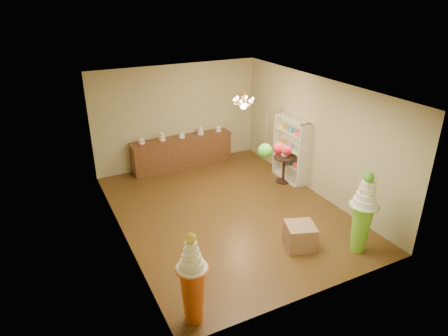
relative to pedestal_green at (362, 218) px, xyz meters
name	(u,v)px	position (x,y,z in m)	size (l,w,h in m)	color
floor	(228,211)	(-1.66, 2.61, -0.75)	(6.50, 6.50, 0.00)	#4F3515
ceiling	(228,88)	(-1.66, 2.61, 2.25)	(6.50, 6.50, 0.00)	silver
wall_back	(177,116)	(-1.66, 5.86, 0.75)	(5.00, 0.04, 3.00)	tan
wall_front	(321,222)	(-1.66, -0.64, 0.75)	(5.00, 0.04, 3.00)	tan
wall_left	(118,174)	(-4.16, 2.61, 0.75)	(0.04, 6.50, 3.00)	tan
wall_right	(316,137)	(0.84, 2.61, 0.75)	(0.04, 6.50, 3.00)	tan
pedestal_green	(362,218)	(0.00, 0.00, 0.00)	(0.60, 0.60, 1.75)	#6DBD29
pedestal_orange	(193,287)	(-3.74, -0.24, -0.09)	(0.49, 0.49, 1.65)	#D65C18
burlap_riser	(300,236)	(-1.00, 0.63, -0.49)	(0.57, 0.57, 0.52)	#936F50
sideboard	(182,152)	(-1.66, 5.58, -0.28)	(3.04, 0.54, 1.16)	brown
shelving_unit	(291,149)	(0.68, 3.41, 0.15)	(0.33, 1.20, 1.80)	beige
round_table	(284,166)	(0.44, 3.33, -0.27)	(0.72, 0.72, 0.75)	black
vase	(285,153)	(0.44, 3.33, 0.10)	(0.20, 0.20, 0.21)	beige
pom_red_left	(279,148)	(-1.50, 0.85, 1.45)	(0.22, 0.22, 0.90)	#443F31
pom_green_mid	(265,151)	(-1.59, 1.18, 1.31)	(0.28, 0.28, 1.08)	#443F31
pom_red_right	(287,151)	(-1.60, 0.46, 1.56)	(0.17, 0.17, 0.77)	#443F31
chandelier	(243,104)	(-0.72, 3.60, 1.55)	(0.66, 0.66, 0.85)	#CB8F47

